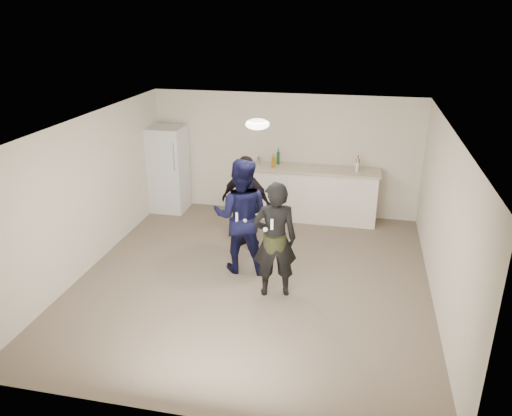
% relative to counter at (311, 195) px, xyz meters
% --- Properties ---
extents(floor, '(6.00, 6.00, 0.00)m').
position_rel_counter_xyz_m(floor, '(-0.62, -2.67, -0.53)').
color(floor, '#6B5B4C').
rests_on(floor, ground).
extents(ceiling, '(6.00, 6.00, 0.00)m').
position_rel_counter_xyz_m(ceiling, '(-0.62, -2.67, 1.98)').
color(ceiling, silver).
rests_on(ceiling, wall_back).
extents(wall_back, '(6.00, 0.00, 6.00)m').
position_rel_counter_xyz_m(wall_back, '(-0.62, 0.33, 0.72)').
color(wall_back, beige).
rests_on(wall_back, floor).
extents(wall_front, '(6.00, 0.00, 6.00)m').
position_rel_counter_xyz_m(wall_front, '(-0.62, -5.67, 0.72)').
color(wall_front, beige).
rests_on(wall_front, floor).
extents(wall_left, '(0.00, 6.00, 6.00)m').
position_rel_counter_xyz_m(wall_left, '(-3.37, -2.67, 0.72)').
color(wall_left, beige).
rests_on(wall_left, floor).
extents(wall_right, '(0.00, 6.00, 6.00)m').
position_rel_counter_xyz_m(wall_right, '(2.13, -2.67, 0.72)').
color(wall_right, beige).
rests_on(wall_right, floor).
extents(counter, '(2.60, 0.56, 1.05)m').
position_rel_counter_xyz_m(counter, '(0.00, 0.00, 0.00)').
color(counter, white).
rests_on(counter, floor).
extents(counter_top, '(2.68, 0.64, 0.04)m').
position_rel_counter_xyz_m(counter_top, '(0.00, 0.00, 0.55)').
color(counter_top, beige).
rests_on(counter_top, counter).
extents(fridge, '(0.70, 0.70, 1.80)m').
position_rel_counter_xyz_m(fridge, '(-3.02, -0.07, 0.38)').
color(fridge, silver).
rests_on(fridge, floor).
extents(fridge_handle, '(0.02, 0.02, 0.60)m').
position_rel_counter_xyz_m(fridge_handle, '(-2.74, -0.44, 0.78)').
color(fridge_handle, silver).
rests_on(fridge_handle, fridge).
extents(ceiling_dome, '(0.36, 0.36, 0.16)m').
position_rel_counter_xyz_m(ceiling_dome, '(-0.62, -2.37, 1.93)').
color(ceiling_dome, white).
rests_on(ceiling_dome, ceiling).
extents(shaker, '(0.08, 0.08, 0.17)m').
position_rel_counter_xyz_m(shaker, '(-1.10, 0.03, 0.65)').
color(shaker, '#B4B4B8').
rests_on(shaker, counter_top).
extents(man, '(0.97, 0.78, 1.90)m').
position_rel_counter_xyz_m(man, '(-0.88, -2.37, 0.43)').
color(man, '#101143').
rests_on(man, floor).
extents(woman, '(0.75, 0.59, 1.79)m').
position_rel_counter_xyz_m(woman, '(-0.22, -3.02, 0.37)').
color(woman, black).
rests_on(woman, floor).
extents(camo_shorts, '(0.34, 0.34, 0.28)m').
position_rel_counter_xyz_m(camo_shorts, '(-0.22, -3.02, 0.32)').
color(camo_shorts, '#323719').
rests_on(camo_shorts, woman).
extents(spectator, '(1.08, 0.72, 1.71)m').
position_rel_counter_xyz_m(spectator, '(-0.99, -1.55, 0.33)').
color(spectator, black).
rests_on(spectator, floor).
extents(remote_man, '(0.04, 0.04, 0.15)m').
position_rel_counter_xyz_m(remote_man, '(-0.88, -2.65, 0.53)').
color(remote_man, white).
rests_on(remote_man, man).
extents(nunchuk_man, '(0.07, 0.07, 0.07)m').
position_rel_counter_xyz_m(nunchuk_man, '(-0.76, -2.62, 0.45)').
color(nunchuk_man, silver).
rests_on(nunchuk_man, man).
extents(remote_woman, '(0.04, 0.04, 0.15)m').
position_rel_counter_xyz_m(remote_woman, '(-0.22, -3.27, 0.72)').
color(remote_woman, white).
rests_on(remote_woman, woman).
extents(nunchuk_woman, '(0.07, 0.07, 0.07)m').
position_rel_counter_xyz_m(nunchuk_woman, '(-0.32, -3.24, 0.62)').
color(nunchuk_woman, white).
rests_on(nunchuk_woman, woman).
extents(bottle_cluster, '(1.72, 0.33, 0.25)m').
position_rel_counter_xyz_m(bottle_cluster, '(0.03, 0.01, 0.67)').
color(bottle_cluster, '#14481E').
rests_on(bottle_cluster, counter_top).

